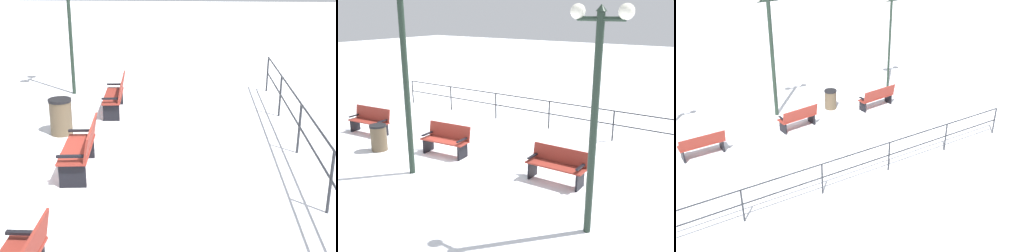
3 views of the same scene
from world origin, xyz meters
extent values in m
plane|color=white|center=(0.00, 0.00, 0.00)|extent=(80.00, 80.00, 0.00)
cube|color=maroon|center=(0.14, -3.58, 0.43)|extent=(0.59, 1.62, 0.04)
cube|color=maroon|center=(-0.08, -3.60, 0.67)|extent=(0.27, 1.59, 0.45)
cube|color=black|center=(0.21, -4.27, 0.22)|extent=(0.39, 0.09, 0.43)
cube|color=black|center=(0.06, -2.89, 0.22)|extent=(0.39, 0.09, 0.43)
cube|color=black|center=(0.22, -4.27, 0.55)|extent=(0.39, 0.11, 0.04)
cube|color=black|center=(0.08, -2.89, 0.55)|extent=(0.39, 0.11, 0.04)
cube|color=maroon|center=(0.13, 0.00, 0.44)|extent=(0.65, 1.50, 0.04)
cube|color=maroon|center=(-0.12, -0.03, 0.68)|extent=(0.27, 1.45, 0.43)
cube|color=black|center=(0.20, -0.62, 0.22)|extent=(0.45, 0.10, 0.44)
cube|color=black|center=(0.06, 0.62, 0.22)|extent=(0.45, 0.10, 0.44)
cube|color=black|center=(0.22, -0.62, 0.56)|extent=(0.45, 0.12, 0.04)
cube|color=black|center=(0.08, 0.62, 0.56)|extent=(0.45, 0.12, 0.04)
cube|color=black|center=(0.01, 2.93, 0.57)|extent=(0.42, 0.08, 0.04)
cylinder|color=#1E2D23|center=(1.59, -5.26, 2.01)|extent=(0.10, 0.10, 4.03)
cylinder|color=#26282D|center=(-3.97, -5.92, 0.50)|extent=(0.05, 0.05, 1.00)
cylinder|color=#26282D|center=(-3.97, -3.55, 0.50)|extent=(0.05, 0.05, 1.00)
cylinder|color=#26282D|center=(-3.97, -1.18, 0.50)|extent=(0.05, 0.05, 1.00)
cylinder|color=#26282D|center=(-3.97, 1.18, 0.50)|extent=(0.05, 0.05, 1.00)
cylinder|color=#26282D|center=(-3.97, 0.00, 1.00)|extent=(0.04, 11.85, 0.04)
cylinder|color=#26282D|center=(-3.97, 0.00, 0.55)|extent=(0.04, 11.85, 0.04)
cylinder|color=brown|center=(0.99, -1.92, 0.37)|extent=(0.48, 0.48, 0.74)
cylinder|color=black|center=(0.99, -1.92, 0.77)|extent=(0.50, 0.50, 0.06)
camera|label=1|loc=(-2.02, 7.55, 3.56)|focal=49.94mm
camera|label=2|loc=(7.96, 7.71, 4.13)|focal=41.88mm
camera|label=3|loc=(-13.02, 5.95, 7.52)|focal=45.97mm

